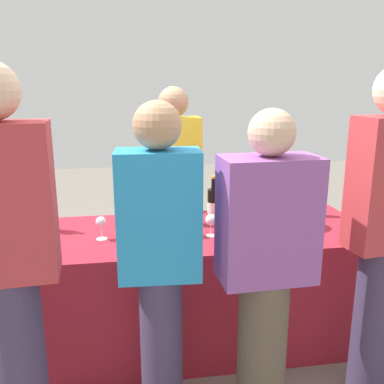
{
  "coord_description": "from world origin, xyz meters",
  "views": [
    {
      "loc": [
        -0.39,
        -2.49,
        1.66
      ],
      "look_at": [
        0.0,
        0.0,
        1.01
      ],
      "focal_mm": 39.87,
      "sensor_mm": 36.0,
      "label": 1
    }
  ],
  "objects_px": {
    "wine_glass_3": "(190,220)",
    "wine_bottle_2": "(159,205)",
    "guest_0": "(8,257)",
    "wine_glass_4": "(211,220)",
    "wine_bottle_3": "(193,207)",
    "wine_bottle_6": "(290,201)",
    "guest_3": "(383,226)",
    "server_pouring": "(174,188)",
    "wine_glass_5": "(284,218)",
    "wine_bottle_4": "(213,205)",
    "ice_bucket": "(290,210)",
    "wine_bottle_5": "(250,203)",
    "wine_glass_0": "(101,223)",
    "guest_1": "(160,260)",
    "guest_2": "(265,267)",
    "wine_bottle_1": "(133,211)",
    "wine_bottle_7": "(311,199)",
    "wine_glass_1": "(136,225)",
    "wine_bottle_0": "(44,213)",
    "wine_glass_2": "(151,221)"
  },
  "relations": [
    {
      "from": "wine_bottle_2",
      "to": "wine_bottle_3",
      "type": "height_order",
      "value": "same"
    },
    {
      "from": "wine_glass_3",
      "to": "wine_bottle_2",
      "type": "bearing_deg",
      "value": 119.07
    },
    {
      "from": "wine_bottle_6",
      "to": "guest_1",
      "type": "bearing_deg",
      "value": -138.05
    },
    {
      "from": "wine_glass_3",
      "to": "server_pouring",
      "type": "distance_m",
      "value": 0.7
    },
    {
      "from": "guest_0",
      "to": "guest_3",
      "type": "bearing_deg",
      "value": -2.17
    },
    {
      "from": "guest_0",
      "to": "wine_bottle_2",
      "type": "bearing_deg",
      "value": 49.04
    },
    {
      "from": "wine_bottle_6",
      "to": "wine_glass_3",
      "type": "xyz_separation_m",
      "value": [
        -0.75,
        -0.31,
        -0.0
      ]
    },
    {
      "from": "wine_bottle_3",
      "to": "guest_3",
      "type": "xyz_separation_m",
      "value": [
        0.82,
        -0.79,
        0.1
      ]
    },
    {
      "from": "guest_0",
      "to": "wine_bottle_0",
      "type": "bearing_deg",
      "value": 86.45
    },
    {
      "from": "wine_bottle_1",
      "to": "wine_bottle_5",
      "type": "distance_m",
      "value": 0.79
    },
    {
      "from": "wine_bottle_3",
      "to": "guest_3",
      "type": "height_order",
      "value": "guest_3"
    },
    {
      "from": "wine_bottle_7",
      "to": "wine_glass_1",
      "type": "relative_size",
      "value": 2.45
    },
    {
      "from": "wine_bottle_0",
      "to": "guest_0",
      "type": "bearing_deg",
      "value": -89.34
    },
    {
      "from": "wine_bottle_6",
      "to": "wine_bottle_1",
      "type": "bearing_deg",
      "value": -174.64
    },
    {
      "from": "wine_glass_3",
      "to": "wine_glass_4",
      "type": "relative_size",
      "value": 1.04
    },
    {
      "from": "wine_glass_5",
      "to": "guest_3",
      "type": "distance_m",
      "value": 0.63
    },
    {
      "from": "wine_bottle_2",
      "to": "guest_3",
      "type": "relative_size",
      "value": 0.18
    },
    {
      "from": "wine_glass_4",
      "to": "guest_3",
      "type": "xyz_separation_m",
      "value": [
        0.75,
        -0.56,
        0.12
      ]
    },
    {
      "from": "wine_glass_3",
      "to": "wine_glass_5",
      "type": "height_order",
      "value": "wine_glass_3"
    },
    {
      "from": "wine_bottle_5",
      "to": "wine_bottle_7",
      "type": "distance_m",
      "value": 0.44
    },
    {
      "from": "wine_bottle_5",
      "to": "guest_3",
      "type": "distance_m",
      "value": 0.96
    },
    {
      "from": "wine_glass_3",
      "to": "guest_0",
      "type": "distance_m",
      "value": 1.08
    },
    {
      "from": "wine_glass_1",
      "to": "guest_3",
      "type": "xyz_separation_m",
      "value": [
        1.2,
        -0.57,
        0.12
      ]
    },
    {
      "from": "wine_bottle_3",
      "to": "wine_bottle_6",
      "type": "height_order",
      "value": "wine_bottle_3"
    },
    {
      "from": "wine_glass_3",
      "to": "guest_3",
      "type": "bearing_deg",
      "value": -33.74
    },
    {
      "from": "guest_0",
      "to": "wine_glass_4",
      "type": "bearing_deg",
      "value": 28.15
    },
    {
      "from": "wine_glass_4",
      "to": "guest_0",
      "type": "height_order",
      "value": "guest_0"
    },
    {
      "from": "wine_bottle_2",
      "to": "wine_glass_4",
      "type": "height_order",
      "value": "wine_bottle_2"
    },
    {
      "from": "wine_bottle_5",
      "to": "wine_glass_2",
      "type": "distance_m",
      "value": 0.72
    },
    {
      "from": "wine_glass_2",
      "to": "guest_2",
      "type": "bearing_deg",
      "value": -54.15
    },
    {
      "from": "wine_bottle_4",
      "to": "guest_2",
      "type": "bearing_deg",
      "value": -85.66
    },
    {
      "from": "wine_bottle_1",
      "to": "wine_bottle_4",
      "type": "distance_m",
      "value": 0.53
    },
    {
      "from": "wine_glass_3",
      "to": "ice_bucket",
      "type": "xyz_separation_m",
      "value": [
        0.66,
        0.09,
        0.0
      ]
    },
    {
      "from": "wine_glass_4",
      "to": "wine_bottle_5",
      "type": "bearing_deg",
      "value": 41.24
    },
    {
      "from": "wine_bottle_3",
      "to": "wine_bottle_4",
      "type": "bearing_deg",
      "value": 11.9
    },
    {
      "from": "wine_bottle_7",
      "to": "wine_glass_5",
      "type": "distance_m",
      "value": 0.45
    },
    {
      "from": "wine_bottle_3",
      "to": "guest_2",
      "type": "xyz_separation_m",
      "value": [
        0.21,
        -0.85,
        -0.05
      ]
    },
    {
      "from": "wine_bottle_5",
      "to": "wine_glass_5",
      "type": "bearing_deg",
      "value": -68.04
    },
    {
      "from": "wine_bottle_0",
      "to": "guest_0",
      "type": "distance_m",
      "value": 0.88
    },
    {
      "from": "wine_glass_5",
      "to": "guest_1",
      "type": "xyz_separation_m",
      "value": [
        -0.8,
        -0.53,
        0.01
      ]
    },
    {
      "from": "guest_3",
      "to": "wine_bottle_3",
      "type": "bearing_deg",
      "value": 128.6
    },
    {
      "from": "wine_bottle_4",
      "to": "wine_glass_0",
      "type": "relative_size",
      "value": 2.24
    },
    {
      "from": "wine_bottle_2",
      "to": "wine_bottle_4",
      "type": "bearing_deg",
      "value": -9.07
    },
    {
      "from": "wine_bottle_2",
      "to": "wine_glass_0",
      "type": "xyz_separation_m",
      "value": [
        -0.36,
        -0.26,
        -0.02
      ]
    },
    {
      "from": "wine_bottle_1",
      "to": "wine_bottle_7",
      "type": "height_order",
      "value": "wine_bottle_7"
    },
    {
      "from": "wine_bottle_0",
      "to": "wine_bottle_1",
      "type": "bearing_deg",
      "value": -3.29
    },
    {
      "from": "wine_glass_3",
      "to": "ice_bucket",
      "type": "bearing_deg",
      "value": 7.53
    },
    {
      "from": "wine_bottle_2",
      "to": "wine_bottle_5",
      "type": "relative_size",
      "value": 1.04
    },
    {
      "from": "wine_glass_3",
      "to": "guest_2",
      "type": "xyz_separation_m",
      "value": [
        0.26,
        -0.64,
        -0.03
      ]
    },
    {
      "from": "guest_2",
      "to": "guest_3",
      "type": "height_order",
      "value": "guest_3"
    }
  ]
}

